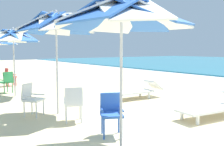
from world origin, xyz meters
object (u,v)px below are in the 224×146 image
Objects in this scene: beach_umbrella_0 at (121,16)px; plastic_chair_3 at (7,81)px; plastic_chair_1 at (31,98)px; plastic_chair_6 at (9,76)px; plastic_chair_2 at (73,102)px; plastic_chair_0 at (111,111)px; beach_umbrella_2 at (13,37)px; beach_umbrella_1 at (56,25)px; sun_lounger_2 at (214,107)px; sun_lounger_3 at (135,91)px.

beach_umbrella_0 is 3.09× the size of plastic_chair_3.
plastic_chair_1 is at bearing -169.16° from beach_umbrella_0.
plastic_chair_3 and plastic_chair_6 have the same top height.
plastic_chair_1 is 1.31m from plastic_chair_2.
beach_umbrella_2 is at bearing -175.48° from plastic_chair_0.
plastic_chair_0 is 1.00× the size of plastic_chair_2.
beach_umbrella_1 is 3.23× the size of plastic_chair_6.
sun_lounger_2 is at bearing 80.40° from plastic_chair_0.
plastic_chair_2 is at bearing -67.26° from sun_lounger_3.
beach_umbrella_0 reaches higher than plastic_chair_6.
sun_lounger_2 is at bearing 26.38° from plastic_chair_3.
beach_umbrella_0 reaches higher than plastic_chair_2.
plastic_chair_0 is 1.00× the size of plastic_chair_6.
beach_umbrella_0 is 3.09× the size of plastic_chair_2.
plastic_chair_1 is 1.00× the size of plastic_chair_2.
plastic_chair_3 is (-7.12, -0.27, -1.83)m from beach_umbrella_0.
beach_umbrella_1 is at bearing 178.49° from beach_umbrella_0.
plastic_chair_3 is at bearing -175.30° from beach_umbrella_1.
plastic_chair_0 is at bearing -48.50° from sun_lounger_3.
beach_umbrella_1 is 6.47m from plastic_chair_6.
beach_umbrella_2 is at bearing -178.38° from beach_umbrella_0.
plastic_chair_0 and plastic_chair_2 have the same top height.
plastic_chair_3 reaches higher than sun_lounger_3.
plastic_chair_0 is at bearing 158.42° from beach_umbrella_0.
beach_umbrella_0 is 2.91m from beach_umbrella_1.
plastic_chair_3 is 0.39× the size of sun_lounger_2.
sun_lounger_2 and sun_lounger_3 have the same top height.
sun_lounger_2 is (1.76, 3.12, -0.22)m from plastic_chair_2.
plastic_chair_2 and plastic_chair_6 have the same top height.
plastic_chair_1 is 0.34× the size of beach_umbrella_2.
beach_umbrella_0 is 4.97m from sun_lounger_3.
plastic_chair_6 is (-7.15, 0.25, 0.00)m from plastic_chair_2.
plastic_chair_0 is 6.47m from plastic_chair_3.
beach_umbrella_0 reaches higher than beach_umbrella_2.
plastic_chair_0 is 1.00× the size of plastic_chair_3.
plastic_chair_2 reaches higher than sun_lounger_2.
plastic_chair_0 is at bearing 4.52° from beach_umbrella_2.
beach_umbrella_1 reaches higher than plastic_chair_3.
sun_lounger_3 is (5.85, 2.86, -0.22)m from plastic_chair_6.
plastic_chair_1 is at bearing -87.50° from sun_lounger_3.
sun_lounger_2 is at bearing 28.91° from beach_umbrella_2.
sun_lounger_3 is at bearing 96.05° from beach_umbrella_1.
sun_lounger_3 is (-0.33, 3.09, -2.13)m from beach_umbrella_1.
plastic_chair_1 and plastic_chair_2 have the same top height.
plastic_chair_6 is at bearing -162.17° from sun_lounger_2.
plastic_chair_0 and plastic_chair_3 have the same top height.
plastic_chair_3 is at bearing 175.51° from plastic_chair_1.
plastic_chair_2 is 4.65m from beach_umbrella_2.
sun_lounger_3 is at bearing 26.02° from plastic_chair_6.
beach_umbrella_1 is 3.35m from beach_umbrella_2.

